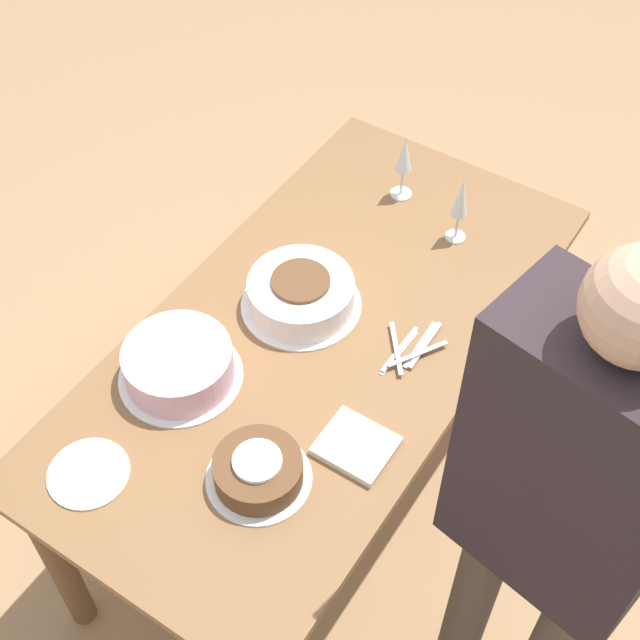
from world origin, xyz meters
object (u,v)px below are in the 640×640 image
cake_front_chocolate (258,471)px  wine_glass_far (461,200)px  cake_center_white (301,294)px  wine_glass_near (404,157)px  cake_back_decorated (179,365)px  person_cutting (561,503)px

cake_front_chocolate → wine_glass_far: bearing=-0.5°
cake_center_white → wine_glass_far: wine_glass_far is taller
cake_front_chocolate → wine_glass_near: size_ratio=1.15×
cake_center_white → wine_glass_far: (0.45, -0.22, 0.09)m
cake_back_decorated → wine_glass_near: bearing=-7.6°
wine_glass_near → cake_back_decorated: bearing=172.4°
person_cutting → cake_back_decorated: bearing=12.6°
cake_back_decorated → wine_glass_near: wine_glass_near is taller
cake_front_chocolate → wine_glass_far: (0.94, -0.01, 0.10)m
cake_back_decorated → person_cutting: 0.96m
cake_front_chocolate → person_cutting: (0.16, -0.61, 0.22)m
wine_glass_far → cake_front_chocolate: bearing=179.5°
cake_back_decorated → wine_glass_near: size_ratio=1.47×
cake_center_white → person_cutting: 0.91m
cake_front_chocolate → wine_glass_near: bearing=11.8°
cake_center_white → cake_front_chocolate: (-0.49, -0.21, -0.01)m
cake_front_chocolate → cake_back_decorated: size_ratio=0.79×
cake_front_chocolate → wine_glass_near: 1.04m
wine_glass_far → cake_center_white: bearing=153.9°
cake_center_white → cake_front_chocolate: cake_center_white is taller
cake_center_white → wine_glass_far: size_ratio=1.50×
cake_front_chocolate → wine_glass_far: wine_glass_far is taller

